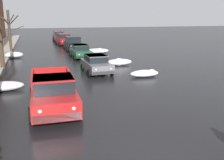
# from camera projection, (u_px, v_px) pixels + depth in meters

# --- Properties ---
(snow_bank_near_corner_left) EXTENTS (2.58, 1.22, 0.56)m
(snow_bank_near_corner_left) POSITION_uv_depth(u_px,v_px,m) (1.00, 86.00, 15.48)
(snow_bank_near_corner_left) COLOR white
(snow_bank_near_corner_left) RESTS_ON ground
(snow_bank_along_left_kerb) EXTENTS (2.22, 1.09, 0.54)m
(snow_bank_along_left_kerb) POSITION_uv_depth(u_px,v_px,m) (145.00, 73.00, 19.16)
(snow_bank_along_left_kerb) COLOR white
(snow_bank_along_left_kerb) RESTS_ON ground
(snow_bank_mid_block_left) EXTENTS (1.87, 0.99, 0.65)m
(snow_bank_mid_block_left) POSITION_uv_depth(u_px,v_px,m) (14.00, 55.00, 27.87)
(snow_bank_mid_block_left) COLOR white
(snow_bank_mid_block_left) RESTS_ON ground
(snow_bank_near_corner_right) EXTENTS (3.05, 1.35, 0.63)m
(snow_bank_near_corner_right) POSITION_uv_depth(u_px,v_px,m) (97.00, 51.00, 31.24)
(snow_bank_near_corner_right) COLOR white
(snow_bank_near_corner_right) RESTS_ON ground
(snow_bank_far_right_pile) EXTENTS (2.39, 1.05, 0.71)m
(snow_bank_far_right_pile) POSITION_uv_depth(u_px,v_px,m) (119.00, 62.00, 23.51)
(snow_bank_far_right_pile) COLOR white
(snow_bank_far_right_pile) RESTS_ON ground
(bare_tree_far_down_block) EXTENTS (4.01, 2.58, 5.12)m
(bare_tree_far_down_block) POSITION_uv_depth(u_px,v_px,m) (9.00, 29.00, 31.72)
(bare_tree_far_down_block) COLOR #423323
(bare_tree_far_down_block) RESTS_ON ground
(pickup_truck_red_approaching_near_lane) EXTENTS (2.32, 5.30, 1.76)m
(pickup_truck_red_approaching_near_lane) POSITION_uv_depth(u_px,v_px,m) (53.00, 92.00, 12.20)
(pickup_truck_red_approaching_near_lane) COLOR red
(pickup_truck_red_approaching_near_lane) RESTS_ON ground
(sedan_grey_parked_kerbside_close) EXTENTS (1.97, 4.09, 1.42)m
(sedan_grey_parked_kerbside_close) POSITION_uv_depth(u_px,v_px,m) (96.00, 63.00, 20.35)
(sedan_grey_parked_kerbside_close) COLOR slate
(sedan_grey_parked_kerbside_close) RESTS_ON ground
(sedan_green_parked_kerbside_mid) EXTENTS (2.02, 4.41, 1.42)m
(sedan_green_parked_kerbside_mid) POSITION_uv_depth(u_px,v_px,m) (81.00, 51.00, 27.76)
(sedan_green_parked_kerbside_mid) COLOR #1E5633
(sedan_green_parked_kerbside_mid) RESTS_ON ground
(suv_black_parked_far_down_block) EXTENTS (2.13, 4.44, 1.82)m
(suv_black_parked_far_down_block) POSITION_uv_depth(u_px,v_px,m) (73.00, 43.00, 33.74)
(suv_black_parked_far_down_block) COLOR black
(suv_black_parked_far_down_block) RESTS_ON ground
(suv_red_queued_behind_truck) EXTENTS (2.30, 4.85, 1.82)m
(suv_red_queued_behind_truck) POSITION_uv_depth(u_px,v_px,m) (63.00, 39.00, 39.96)
(suv_red_queued_behind_truck) COLOR red
(suv_red_queued_behind_truck) RESTS_ON ground
(suv_maroon_at_far_intersection) EXTENTS (2.06, 4.71, 1.82)m
(suv_maroon_at_far_intersection) POSITION_uv_depth(u_px,v_px,m) (59.00, 36.00, 45.95)
(suv_maroon_at_far_intersection) COLOR maroon
(suv_maroon_at_far_intersection) RESTS_ON ground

